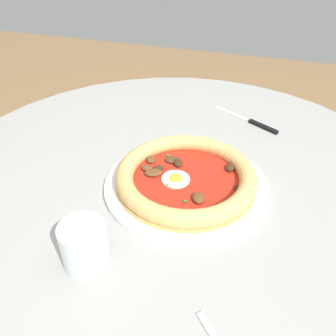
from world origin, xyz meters
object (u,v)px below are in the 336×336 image
Objects in this scene: dining_table at (174,223)px; pizza_on_plate at (186,179)px; water_glass at (85,248)px; steak_knife at (254,123)px.

dining_table is 0.15m from pizza_on_plate.
water_glass is 0.44× the size of steak_knife.
pizza_on_plate is at bearing 145.60° from dining_table.
dining_table is 3.27× the size of pizza_on_plate.
steak_knife is at bearing -115.31° from dining_table.
water_glass reaches higher than dining_table.
dining_table is 0.31m from water_glass.
steak_knife is at bearing -109.29° from pizza_on_plate.
water_glass is (0.10, 0.23, 0.01)m from pizza_on_plate.
water_glass reaches higher than pizza_on_plate.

